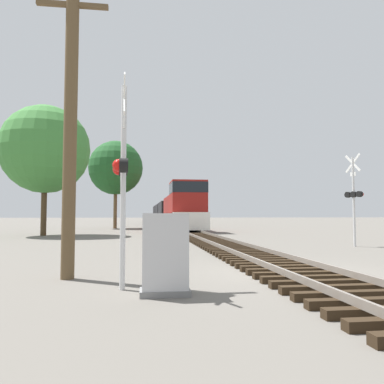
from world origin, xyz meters
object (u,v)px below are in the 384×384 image
(crossing_signal_near, at_px, (122,171))
(utility_pole, at_px, (70,123))
(relay_cabinet, at_px, (165,255))
(tree_mid_background, at_px, (116,168))
(crossing_signal_far, at_px, (354,195))
(freight_train, at_px, (168,213))
(tree_far_right, at_px, (45,149))

(crossing_signal_near, xyz_separation_m, utility_pole, (-1.38, 1.52, 1.37))
(relay_cabinet, xyz_separation_m, tree_mid_background, (-3.56, 36.82, 6.26))
(crossing_signal_near, relative_size, crossing_signal_far, 0.98)
(freight_train, height_order, utility_pole, utility_pole)
(freight_train, height_order, tree_mid_background, tree_mid_background)
(crossing_signal_near, bearing_deg, tree_far_right, -165.74)
(crossing_signal_far, height_order, utility_pole, utility_pole)
(freight_train, bearing_deg, utility_pole, -96.79)
(freight_train, distance_m, tree_far_right, 31.48)
(crossing_signal_far, bearing_deg, tree_mid_background, 8.67)
(crossing_signal_near, xyz_separation_m, tree_mid_background, (-2.67, 36.16, 4.54))
(crossing_signal_far, xyz_separation_m, utility_pole, (-12.36, -7.83, 1.34))
(crossing_signal_far, distance_m, tree_mid_background, 30.42)
(crossing_signal_far, xyz_separation_m, relay_cabinet, (-10.08, -10.00, -1.76))
(crossing_signal_far, bearing_deg, relay_cabinet, 116.48)
(relay_cabinet, distance_m, utility_pole, 4.42)
(crossing_signal_far, relative_size, relay_cabinet, 2.88)
(crossing_signal_near, relative_size, relay_cabinet, 2.83)
(freight_train, distance_m, relay_cabinet, 51.44)
(relay_cabinet, bearing_deg, tree_far_right, 109.48)
(utility_pole, distance_m, tree_mid_background, 34.81)
(tree_far_right, height_order, tree_mid_background, tree_mid_background)
(utility_pole, bearing_deg, tree_mid_background, 92.13)
(crossing_signal_near, height_order, crossing_signal_far, crossing_signal_far)
(freight_train, height_order, crossing_signal_near, crossing_signal_near)
(crossing_signal_near, xyz_separation_m, tree_far_right, (-7.03, 21.73, 4.10))
(tree_far_right, bearing_deg, crossing_signal_near, -72.08)
(tree_far_right, bearing_deg, crossing_signal_far, -34.53)
(freight_train, height_order, tree_far_right, tree_far_right)
(utility_pole, distance_m, tree_far_right, 21.16)
(tree_far_right, relative_size, tree_mid_background, 0.98)
(crossing_signal_far, distance_m, tree_far_right, 22.22)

